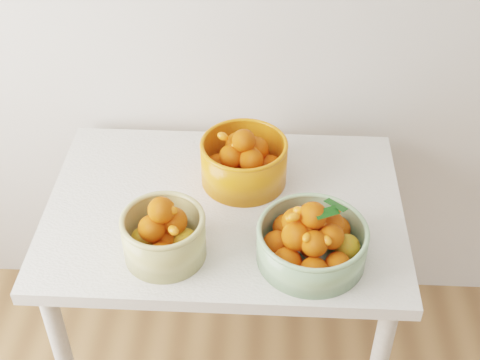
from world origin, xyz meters
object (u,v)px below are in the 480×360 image
(bowl_green, at_px, (311,240))
(bowl_orange, at_px, (244,161))
(bowl_cream, at_px, (164,234))
(table, at_px, (225,230))

(bowl_green, bearing_deg, bowl_orange, 121.13)
(bowl_cream, relative_size, bowl_orange, 0.80)
(bowl_cream, xyz_separation_m, bowl_orange, (0.19, 0.31, 0.00))
(bowl_green, xyz_separation_m, bowl_orange, (-0.18, 0.31, 0.01))
(bowl_orange, bearing_deg, table, -113.17)
(table, height_order, bowl_orange, bowl_orange)
(bowl_green, height_order, bowl_orange, same)
(bowl_cream, distance_m, bowl_green, 0.37)
(table, distance_m, bowl_green, 0.34)
(bowl_cream, distance_m, bowl_orange, 0.36)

